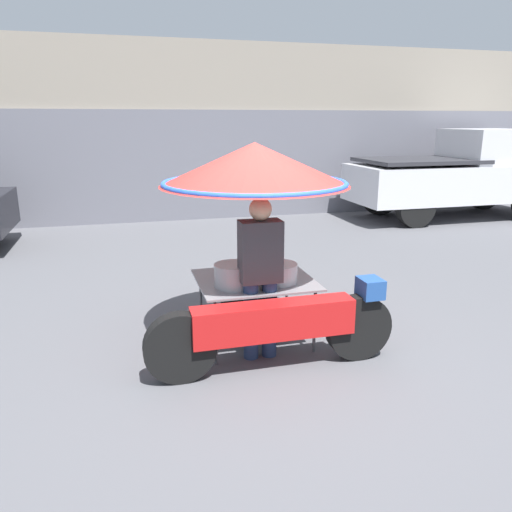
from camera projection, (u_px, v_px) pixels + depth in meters
ground_plane at (275, 358)px, 4.74m from camera, size 36.00×36.00×0.00m
shopfront_building at (174, 132)px, 11.72m from camera, size 28.00×2.06×3.83m
vendor_motorcycle_cart at (257, 195)px, 4.66m from camera, size 2.29×1.80×1.99m
vendor_person at (260, 271)px, 4.55m from camera, size 0.38×0.22×1.53m
pickup_truck at (460, 175)px, 11.36m from camera, size 4.84×1.77×1.99m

